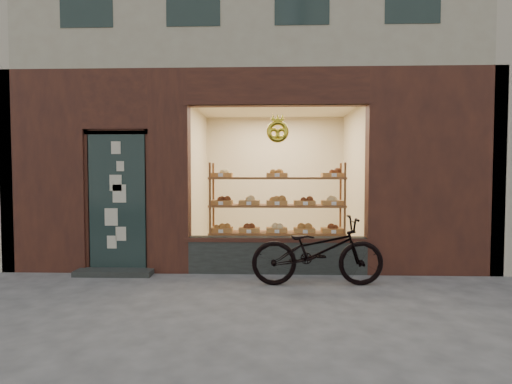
{
  "coord_description": "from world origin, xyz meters",
  "views": [
    {
      "loc": [
        0.33,
        -3.96,
        1.52
      ],
      "look_at": [
        0.13,
        2.0,
        1.25
      ],
      "focal_mm": 28.0,
      "sensor_mm": 36.0,
      "label": 1
    }
  ],
  "objects": [
    {
      "name": "ground",
      "position": [
        0.0,
        0.0,
        0.0
      ],
      "size": [
        90.0,
        90.0,
        0.0
      ],
      "primitive_type": "plane",
      "color": "#4B4A4D"
    },
    {
      "name": "display_shelf",
      "position": [
        0.45,
        2.55,
        0.84
      ],
      "size": [
        2.2,
        0.45,
        1.7
      ],
      "color": "brown",
      "rests_on": "ground"
    },
    {
      "name": "bicycle",
      "position": [
        0.98,
        1.46,
        0.47
      ],
      "size": [
        1.81,
        0.68,
        0.94
      ],
      "primitive_type": "imported",
      "rotation": [
        0.0,
        0.0,
        1.6
      ],
      "color": "black",
      "rests_on": "ground"
    }
  ]
}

